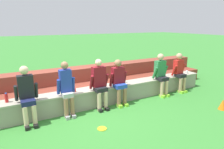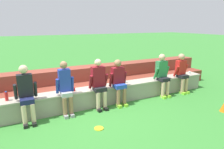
% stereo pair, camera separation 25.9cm
% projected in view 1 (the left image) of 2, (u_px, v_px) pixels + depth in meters
% --- Properties ---
extents(ground_plane, '(80.00, 80.00, 0.00)m').
position_uv_depth(ground_plane, '(93.00, 109.00, 5.78)').
color(ground_plane, '#388433').
extents(stone_seating_wall, '(8.85, 0.50, 0.55)m').
position_uv_depth(stone_seating_wall, '(89.00, 97.00, 5.90)').
color(stone_seating_wall, gray).
rests_on(stone_seating_wall, ground).
extents(brick_bleachers, '(10.70, 1.20, 0.93)m').
position_uv_depth(brick_bleachers, '(76.00, 84.00, 6.85)').
color(brick_bleachers, brown).
rests_on(brick_bleachers, ground).
extents(person_far_left, '(0.54, 0.57, 1.46)m').
position_uv_depth(person_far_left, '(27.00, 94.00, 4.77)').
color(person_far_left, beige).
rests_on(person_far_left, ground).
extents(person_left_of_center, '(0.48, 0.47, 1.47)m').
position_uv_depth(person_left_of_center, '(67.00, 88.00, 5.22)').
color(person_left_of_center, '#996B4C').
rests_on(person_left_of_center, ground).
extents(person_center, '(0.56, 0.48, 1.46)m').
position_uv_depth(person_center, '(100.00, 83.00, 5.66)').
color(person_center, beige).
rests_on(person_center, ground).
extents(person_right_of_center, '(0.56, 0.52, 1.39)m').
position_uv_depth(person_right_of_center, '(119.00, 80.00, 5.97)').
color(person_right_of_center, '#996B4C').
rests_on(person_right_of_center, ground).
extents(person_far_right, '(0.55, 0.52, 1.45)m').
position_uv_depth(person_far_right, '(161.00, 73.00, 6.76)').
color(person_far_right, '#DBAD89').
rests_on(person_far_right, ground).
extents(person_rightmost_edge, '(0.52, 0.51, 1.40)m').
position_uv_depth(person_rightmost_edge, '(180.00, 71.00, 7.16)').
color(person_rightmost_edge, tan).
rests_on(person_rightmost_edge, ground).
extents(water_bottle_mid_left, '(0.06, 0.06, 0.23)m').
position_uv_depth(water_bottle_mid_left, '(124.00, 79.00, 6.45)').
color(water_bottle_mid_left, blue).
rests_on(water_bottle_mid_left, stone_seating_wall).
extents(water_bottle_near_right, '(0.08, 0.08, 0.24)m').
position_uv_depth(water_bottle_near_right, '(6.00, 98.00, 4.82)').
color(water_bottle_near_right, red).
rests_on(water_bottle_near_right, stone_seating_wall).
extents(plastic_cup_middle, '(0.08, 0.08, 0.10)m').
position_uv_depth(plastic_cup_middle, '(74.00, 90.00, 5.59)').
color(plastic_cup_middle, red).
rests_on(plastic_cup_middle, stone_seating_wall).
extents(plastic_cup_left_end, '(0.08, 0.08, 0.11)m').
position_uv_depth(plastic_cup_left_end, '(187.00, 72.00, 7.66)').
color(plastic_cup_left_end, white).
rests_on(plastic_cup_left_end, stone_seating_wall).
extents(frisbee, '(0.22, 0.22, 0.02)m').
position_uv_depth(frisbee, '(102.00, 129.00, 4.69)').
color(frisbee, yellow).
rests_on(frisbee, ground).
extents(sports_cone, '(0.22, 0.22, 0.30)m').
position_uv_depth(sports_cone, '(223.00, 105.00, 5.73)').
color(sports_cone, orange).
rests_on(sports_cone, ground).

